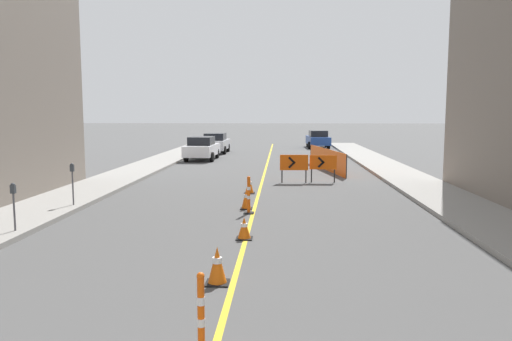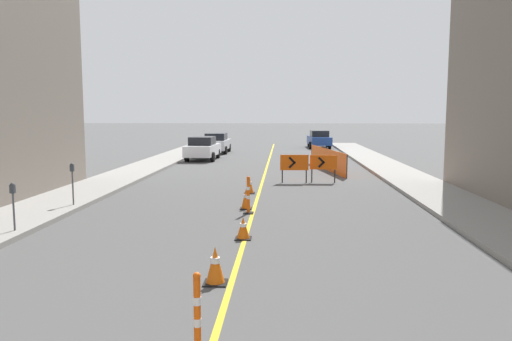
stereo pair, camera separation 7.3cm
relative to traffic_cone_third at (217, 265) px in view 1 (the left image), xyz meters
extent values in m
cube|color=gold|center=(0.30, 15.52, -0.35)|extent=(0.12, 52.65, 0.01)
cube|color=gray|center=(-6.67, 15.52, -0.28)|extent=(2.51, 52.65, 0.15)
cube|color=gray|center=(7.26, 15.52, -0.28)|extent=(2.51, 52.65, 0.15)
cube|color=black|center=(0.00, 0.00, -0.34)|extent=(0.44, 0.44, 0.03)
cone|color=orange|center=(0.00, 0.00, 0.02)|extent=(0.35, 0.35, 0.69)
cylinder|color=white|center=(0.00, 0.00, 0.10)|extent=(0.18, 0.18, 0.11)
cube|color=black|center=(0.26, 3.38, -0.34)|extent=(0.42, 0.42, 0.03)
cone|color=orange|center=(0.26, 3.38, -0.06)|extent=(0.33, 0.33, 0.54)
cylinder|color=white|center=(0.26, 3.38, 0.01)|extent=(0.17, 0.17, 0.09)
cube|color=black|center=(0.03, 7.38, -0.34)|extent=(0.39, 0.39, 0.03)
cone|color=orange|center=(0.03, 7.38, 0.01)|extent=(0.31, 0.31, 0.66)
cylinder|color=white|center=(0.03, 7.38, 0.09)|extent=(0.16, 0.16, 0.11)
cube|color=black|center=(-0.07, 10.60, -0.34)|extent=(0.42, 0.42, 0.03)
cone|color=orange|center=(-0.07, 10.60, -0.01)|extent=(0.34, 0.34, 0.63)
cylinder|color=white|center=(-0.07, 10.60, 0.06)|extent=(0.17, 0.17, 0.10)
cylinder|color=#EF560C|center=(0.17, -2.94, 0.22)|extent=(0.09, 0.09, 1.08)
cylinder|color=white|center=(0.17, -2.94, 0.16)|extent=(0.11, 0.11, 0.11)
cylinder|color=white|center=(0.17, -2.94, 0.45)|extent=(0.11, 0.11, 0.11)
sphere|color=#EF560C|center=(0.17, -2.94, 0.78)|extent=(0.10, 0.10, 0.10)
cube|color=black|center=(0.16, 6.61, -0.34)|extent=(0.33, 0.33, 0.04)
cylinder|color=#EF560C|center=(0.16, 6.61, 0.22)|extent=(0.10, 0.10, 1.09)
cylinder|color=white|center=(0.16, 6.61, 0.17)|extent=(0.11, 0.11, 0.11)
cylinder|color=white|center=(0.16, 6.61, 0.46)|extent=(0.11, 0.11, 0.11)
sphere|color=#EF560C|center=(0.16, 6.61, 0.80)|extent=(0.11, 0.11, 0.11)
cube|color=#EF560C|center=(1.78, 13.72, 0.59)|extent=(1.30, 0.10, 0.71)
cube|color=black|center=(1.68, 13.67, 0.69)|extent=(0.34, 0.03, 0.34)
cube|color=black|center=(1.68, 13.67, 0.49)|extent=(0.34, 0.03, 0.34)
cylinder|color=black|center=(1.23, 13.72, -0.06)|extent=(0.06, 0.06, 0.59)
cylinder|color=black|center=(2.33, 13.72, -0.06)|extent=(0.06, 0.06, 0.59)
cube|color=#EF560C|center=(3.12, 13.89, 0.59)|extent=(1.24, 0.09, 0.66)
cube|color=black|center=(3.03, 13.85, 0.68)|extent=(0.32, 0.03, 0.32)
cube|color=black|center=(3.03, 13.85, 0.49)|extent=(0.32, 0.03, 0.32)
cylinder|color=black|center=(2.59, 13.89, -0.05)|extent=(0.06, 0.06, 0.61)
cylinder|color=black|center=(3.65, 13.89, -0.05)|extent=(0.06, 0.06, 0.61)
cube|color=#EF560C|center=(3.72, 18.94, 0.24)|extent=(1.34, 7.32, 1.20)
cylinder|color=#262626|center=(4.38, 15.28, 0.24)|extent=(0.05, 0.05, 1.20)
cylinder|color=#262626|center=(3.07, 22.59, 0.24)|extent=(0.05, 0.05, 1.20)
cube|color=silver|center=(-4.21, 24.58, 0.32)|extent=(1.99, 4.37, 0.72)
cube|color=black|center=(-4.21, 24.37, 0.96)|extent=(1.61, 2.00, 0.55)
cylinder|color=black|center=(-5.07, 25.91, -0.04)|extent=(0.25, 0.65, 0.64)
cylinder|color=black|center=(-3.36, 25.91, -0.04)|extent=(0.25, 0.65, 0.64)
cylinder|color=black|center=(-5.07, 23.25, -0.04)|extent=(0.25, 0.65, 0.64)
cylinder|color=black|center=(-3.36, 23.25, -0.04)|extent=(0.25, 0.65, 0.64)
cube|color=#B7B7BC|center=(-4.05, 30.46, 0.32)|extent=(1.91, 4.34, 0.72)
cube|color=black|center=(-4.05, 30.25, 0.96)|extent=(1.58, 1.97, 0.55)
cylinder|color=black|center=(-4.91, 31.79, -0.04)|extent=(0.24, 0.65, 0.64)
cylinder|color=black|center=(-3.20, 31.79, -0.04)|extent=(0.24, 0.65, 0.64)
cylinder|color=black|center=(-4.91, 29.13, -0.04)|extent=(0.24, 0.65, 0.64)
cylinder|color=black|center=(-3.20, 29.13, -0.04)|extent=(0.24, 0.65, 0.64)
cube|color=navy|center=(4.53, 36.70, 0.32)|extent=(2.04, 4.40, 0.72)
cube|color=black|center=(4.53, 36.49, 0.96)|extent=(1.64, 2.02, 0.55)
cylinder|color=black|center=(3.67, 38.03, -0.04)|extent=(0.26, 0.65, 0.64)
cylinder|color=black|center=(5.38, 38.03, -0.04)|extent=(0.26, 0.65, 0.64)
cylinder|color=black|center=(3.67, 35.37, -0.04)|extent=(0.26, 0.65, 0.64)
cylinder|color=black|center=(5.38, 35.37, -0.04)|extent=(0.26, 0.65, 0.64)
cylinder|color=#4C4C51|center=(-5.76, 3.36, 0.29)|extent=(0.05, 0.05, 0.99)
cube|color=#33383D|center=(-5.76, 3.36, 0.89)|extent=(0.12, 0.10, 0.22)
sphere|color=#33383D|center=(-5.76, 3.36, 1.00)|extent=(0.11, 0.11, 0.11)
cylinder|color=#4C4C51|center=(-5.76, 7.04, 0.36)|extent=(0.05, 0.05, 1.13)
cube|color=#33383D|center=(-5.76, 7.04, 1.03)|extent=(0.12, 0.10, 0.22)
sphere|color=#33383D|center=(-5.76, 7.04, 1.14)|extent=(0.11, 0.11, 0.11)
camera|label=1|loc=(1.20, -9.09, 2.87)|focal=35.00mm
camera|label=2|loc=(1.27, -9.08, 2.87)|focal=35.00mm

